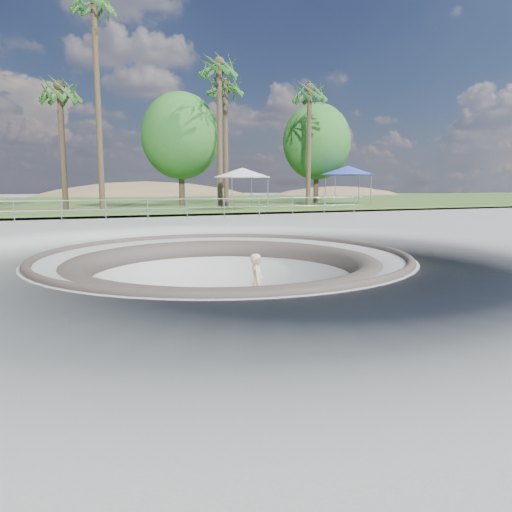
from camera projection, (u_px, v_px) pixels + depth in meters
The scene contains 16 objects.
ground at pixel (223, 255), 13.81m from camera, with size 180.00×180.00×0.00m, color #A0A19C.
skate_bowl at pixel (224, 319), 14.08m from camera, with size 14.00×14.00×4.10m.
grass_strip at pixel (106, 203), 44.99m from camera, with size 180.00×36.00×0.12m.
distant_hills at pixel (121, 249), 68.72m from camera, with size 103.20×45.00×28.60m.
safety_railing at pixel (148, 209), 24.73m from camera, with size 25.00×0.06×1.03m.
skateboard at pixel (257, 313), 14.74m from camera, with size 0.84×0.30×0.09m.
skater at pixel (257, 284), 14.61m from camera, with size 0.65×0.42×1.77m, color beige.
canopy_white at pixel (242, 173), 32.62m from camera, with size 5.32×5.32×2.69m.
canopy_blue at pixel (348, 170), 39.38m from camera, with size 5.84×5.84×3.05m.
palm_b at pixel (60, 93), 31.15m from camera, with size 2.60×2.60×8.63m.
palm_c at pixel (94, 12), 29.85m from camera, with size 2.60×2.60×13.64m.
palm_d at pixel (225, 91), 35.89m from camera, with size 2.60×2.60×9.74m.
palm_e at pixel (219, 71), 33.34m from camera, with size 2.60×2.60×10.61m.
palm_f at pixel (310, 95), 37.06m from camera, with size 2.60×2.60×9.59m.
bushy_tree_mid at pixel (181, 136), 37.28m from camera, with size 5.90×5.36×8.51m.
bushy_tree_right at pixel (317, 142), 42.39m from camera, with size 5.90×5.36×8.51m.
Camera 1 is at (-4.24, -13.02, 2.00)m, focal length 35.00 mm.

